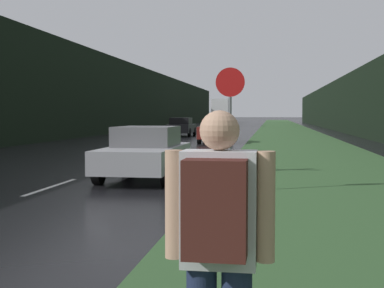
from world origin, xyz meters
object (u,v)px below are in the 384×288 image
hitchhiker_with_backpack (218,247)px  car_oncoming (181,127)px  car_passing_near (146,152)px  car_passing_far (216,131)px  stop_sign (230,117)px  delivery_truck (222,112)px

hitchhiker_with_backpack → car_oncoming: bearing=100.6°
car_passing_near → hitchhiker_with_backpack: bearing=105.5°
car_passing_far → car_oncoming: car_oncoming is taller
stop_sign → car_oncoming: bearing=101.7°
car_passing_far → car_oncoming: bearing=-68.3°
delivery_truck → hitchhiker_with_backpack: bearing=-84.7°
stop_sign → delivery_truck: delivery_truck is taller
hitchhiker_with_backpack → car_oncoming: 39.25m
car_passing_near → delivery_truck: 61.79m
stop_sign → hitchhiker_with_backpack: (0.63, -8.90, -0.66)m
car_oncoming → delivery_truck: (-0.00, 34.14, 1.23)m
hitchhiker_with_backpack → delivery_truck: size_ratio=0.25×
car_oncoming → hitchhiker_with_backpack: bearing=-80.0°
stop_sign → delivery_truck: (-6.17, 63.90, 0.29)m
car_passing_near → delivery_truck: (-3.71, 61.66, 1.26)m
stop_sign → car_passing_near: (-2.45, 2.23, -0.96)m
car_passing_far → car_oncoming: (-3.71, 9.33, -0.01)m
hitchhiker_with_backpack → car_passing_near: hitchhiker_with_backpack is taller
hitchhiker_with_backpack → car_oncoming: size_ratio=0.41×
car_passing_far → hitchhiker_with_backpack: bearing=96.0°
car_passing_near → car_passing_far: 18.19m
hitchhiker_with_backpack → car_passing_far: hitchhiker_with_backpack is taller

